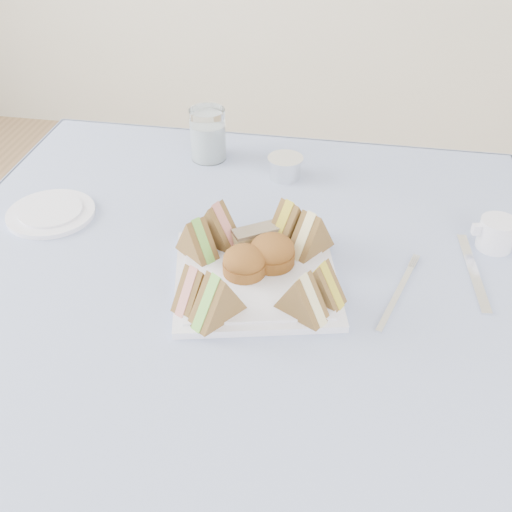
% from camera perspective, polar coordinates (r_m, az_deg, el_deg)
% --- Properties ---
extents(table, '(0.90, 0.90, 0.74)m').
position_cam_1_polar(table, '(1.31, -2.02, -14.71)').
color(table, brown).
rests_on(table, floor).
extents(tablecloth, '(1.02, 1.02, 0.01)m').
position_cam_1_polar(tablecloth, '(1.04, -2.46, -1.78)').
color(tablecloth, '#A2B1E6').
rests_on(tablecloth, table).
extents(serving_plate, '(0.31, 0.31, 0.01)m').
position_cam_1_polar(serving_plate, '(1.02, 0.00, -1.98)').
color(serving_plate, white).
rests_on(serving_plate, tablecloth).
extents(sandwich_fl_a, '(0.07, 0.08, 0.07)m').
position_cam_1_polar(sandwich_fl_a, '(0.95, -5.43, -2.61)').
color(sandwich_fl_a, brown).
rests_on(sandwich_fl_a, serving_plate).
extents(sandwich_fl_b, '(0.08, 0.09, 0.08)m').
position_cam_1_polar(sandwich_fl_b, '(0.92, -3.48, -3.59)').
color(sandwich_fl_b, brown).
rests_on(sandwich_fl_b, serving_plate).
extents(sandwich_fr_a, '(0.08, 0.06, 0.07)m').
position_cam_1_polar(sandwich_fr_a, '(0.96, 5.80, -2.21)').
color(sandwich_fr_a, brown).
rests_on(sandwich_fr_a, serving_plate).
extents(sandwich_fr_b, '(0.09, 0.07, 0.07)m').
position_cam_1_polar(sandwich_fr_b, '(0.93, 4.12, -3.42)').
color(sandwich_fr_b, brown).
rests_on(sandwich_fr_b, serving_plate).
extents(sandwich_bl_a, '(0.08, 0.08, 0.07)m').
position_cam_1_polar(sandwich_bl_a, '(1.05, -5.31, 1.70)').
color(sandwich_bl_a, brown).
rests_on(sandwich_bl_a, serving_plate).
extents(sandwich_bl_b, '(0.10, 0.07, 0.08)m').
position_cam_1_polar(sandwich_bl_b, '(1.07, -3.57, 2.92)').
color(sandwich_bl_b, brown).
rests_on(sandwich_bl_b, serving_plate).
extents(sandwich_br_a, '(0.08, 0.09, 0.08)m').
position_cam_1_polar(sandwich_br_a, '(1.05, 4.90, 2.14)').
color(sandwich_br_a, brown).
rests_on(sandwich_br_a, serving_plate).
extents(sandwich_br_b, '(0.08, 0.09, 0.08)m').
position_cam_1_polar(sandwich_br_b, '(1.07, 2.98, 3.12)').
color(sandwich_br_b, brown).
rests_on(sandwich_br_b, serving_plate).
extents(scone_left, '(0.08, 0.08, 0.05)m').
position_cam_1_polar(scone_left, '(1.01, -1.05, -0.55)').
color(scone_left, brown).
rests_on(scone_left, serving_plate).
extents(scone_right, '(0.10, 0.10, 0.05)m').
position_cam_1_polar(scone_right, '(1.03, 1.44, 0.36)').
color(scone_right, brown).
rests_on(scone_right, serving_plate).
extents(pastry_slice, '(0.08, 0.07, 0.04)m').
position_cam_1_polar(pastry_slice, '(1.07, 0.01, 1.63)').
color(pastry_slice, beige).
rests_on(pastry_slice, serving_plate).
extents(side_plate, '(0.18, 0.18, 0.01)m').
position_cam_1_polar(side_plate, '(1.24, -17.77, 3.63)').
color(side_plate, white).
rests_on(side_plate, tablecloth).
extents(water_glass, '(0.08, 0.08, 0.11)m').
position_cam_1_polar(water_glass, '(1.35, -4.29, 10.73)').
color(water_glass, white).
rests_on(water_glass, tablecloth).
extents(tea_strainer, '(0.09, 0.09, 0.04)m').
position_cam_1_polar(tea_strainer, '(1.29, 2.61, 7.79)').
color(tea_strainer, silver).
rests_on(tea_strainer, tablecloth).
extents(knife, '(0.04, 0.21, 0.00)m').
position_cam_1_polar(knife, '(1.10, 18.74, -1.34)').
color(knife, silver).
rests_on(knife, tablecloth).
extents(fork, '(0.06, 0.17, 0.00)m').
position_cam_1_polar(fork, '(1.01, 12.31, -3.64)').
color(fork, silver).
rests_on(fork, tablecloth).
extents(creamer_jug, '(0.07, 0.07, 0.05)m').
position_cam_1_polar(creamer_jug, '(1.16, 20.58, 1.86)').
color(creamer_jug, white).
rests_on(creamer_jug, tablecloth).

